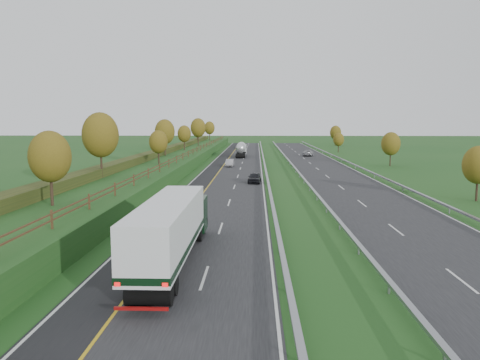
{
  "coord_description": "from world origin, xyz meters",
  "views": [
    {
      "loc": [
        4.08,
        -25.87,
        8.62
      ],
      "look_at": [
        2.34,
        25.07,
        2.2
      ],
      "focal_mm": 35.0,
      "sensor_mm": 36.0,
      "label": 1
    }
  ],
  "objects_px": {
    "car_oncoming": "(308,153)",
    "car_dark_near": "(254,178)",
    "box_lorry": "(172,228)",
    "car_silver_mid": "(230,163)",
    "road_tanker": "(241,149)",
    "car_small_far": "(242,146)"
  },
  "relations": [
    {
      "from": "road_tanker",
      "to": "car_oncoming",
      "type": "height_order",
      "value": "road_tanker"
    },
    {
      "from": "car_dark_near",
      "to": "car_small_far",
      "type": "xyz_separation_m",
      "value": [
        -4.39,
        86.77,
        -0.01
      ]
    },
    {
      "from": "car_dark_near",
      "to": "car_silver_mid",
      "type": "height_order",
      "value": "car_dark_near"
    },
    {
      "from": "box_lorry",
      "to": "road_tanker",
      "type": "height_order",
      "value": "box_lorry"
    },
    {
      "from": "car_dark_near",
      "to": "road_tanker",
      "type": "bearing_deg",
      "value": 98.12
    },
    {
      "from": "car_dark_near",
      "to": "car_oncoming",
      "type": "distance_m",
      "value": 53.17
    },
    {
      "from": "box_lorry",
      "to": "car_oncoming",
      "type": "relative_size",
      "value": 2.97
    },
    {
      "from": "car_oncoming",
      "to": "car_dark_near",
      "type": "bearing_deg",
      "value": 82.41
    },
    {
      "from": "car_small_far",
      "to": "car_oncoming",
      "type": "distance_m",
      "value": 39.38
    },
    {
      "from": "car_silver_mid",
      "to": "car_oncoming",
      "type": "xyz_separation_m",
      "value": [
        17.95,
        27.85,
        0.08
      ]
    },
    {
      "from": "road_tanker",
      "to": "car_dark_near",
      "type": "distance_m",
      "value": 48.76
    },
    {
      "from": "car_dark_near",
      "to": "car_oncoming",
      "type": "bearing_deg",
      "value": 79.77
    },
    {
      "from": "road_tanker",
      "to": "car_small_far",
      "type": "relative_size",
      "value": 2.27
    },
    {
      "from": "car_oncoming",
      "to": "car_small_far",
      "type": "bearing_deg",
      "value": -56.84
    },
    {
      "from": "car_dark_near",
      "to": "car_oncoming",
      "type": "relative_size",
      "value": 0.78
    },
    {
      "from": "box_lorry",
      "to": "car_dark_near",
      "type": "distance_m",
      "value": 38.34
    },
    {
      "from": "car_dark_near",
      "to": "car_silver_mid",
      "type": "relative_size",
      "value": 1.03
    },
    {
      "from": "car_small_far",
      "to": "car_dark_near",
      "type": "bearing_deg",
      "value": -85.78
    },
    {
      "from": "road_tanker",
      "to": "car_oncoming",
      "type": "xyz_separation_m",
      "value": [
        16.58,
        2.89,
        -1.06
      ]
    },
    {
      "from": "box_lorry",
      "to": "car_silver_mid",
      "type": "distance_m",
      "value": 61.69
    },
    {
      "from": "car_small_far",
      "to": "car_oncoming",
      "type": "height_order",
      "value": "car_oncoming"
    },
    {
      "from": "road_tanker",
      "to": "car_oncoming",
      "type": "bearing_deg",
      "value": 9.87
    }
  ]
}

